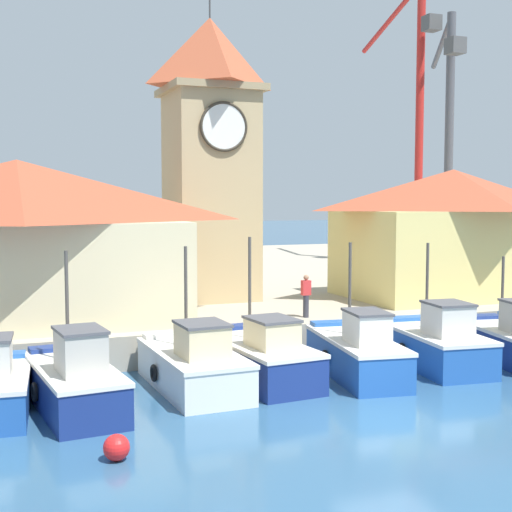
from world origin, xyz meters
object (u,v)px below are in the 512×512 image
at_px(port_crane_near, 417,153).
at_px(fishing_boat_mid_left, 194,365).
at_px(fishing_boat_left_inner, 74,381).
at_px(fishing_boat_right_inner, 436,344).
at_px(warehouse_left, 19,241).
at_px(fishing_boat_mid_right, 357,352).
at_px(port_crane_far, 448,171).
at_px(mooring_buoy, 116,448).
at_px(fishing_boat_center, 259,357).
at_px(warehouse_right, 452,231).
at_px(fishing_boat_right_outer, 512,340).
at_px(clock_tower, 211,152).
at_px(dock_worker_near_tower, 306,295).

bearing_deg(port_crane_near, fishing_boat_mid_left, -135.06).
height_order(fishing_boat_left_inner, fishing_boat_mid_left, fishing_boat_left_inner).
bearing_deg(fishing_boat_right_inner, warehouse_left, 152.41).
distance_m(fishing_boat_mid_right, port_crane_far, 26.82).
bearing_deg(port_crane_far, mooring_buoy, -137.05).
height_order(fishing_boat_center, warehouse_right, warehouse_right).
bearing_deg(fishing_boat_center, fishing_boat_left_inner, -168.79).
height_order(fishing_boat_right_outer, warehouse_left, warehouse_left).
relative_size(clock_tower, warehouse_right, 1.37).
xyz_separation_m(fishing_boat_right_outer, port_crane_near, (11.11, 22.84, 8.03)).
distance_m(fishing_boat_mid_left, fishing_boat_mid_right, 5.31).
height_order(fishing_boat_left_inner, port_crane_near, port_crane_near).
relative_size(fishing_boat_left_inner, fishing_boat_right_outer, 1.00).
xyz_separation_m(clock_tower, warehouse_left, (-8.34, -3.78, -3.52)).
distance_m(fishing_boat_center, fishing_boat_right_outer, 9.16).
relative_size(fishing_boat_right_inner, warehouse_left, 0.42).
xyz_separation_m(warehouse_right, port_crane_far, (8.13, 11.66, 3.28)).
height_order(fishing_boat_right_inner, mooring_buoy, fishing_boat_right_inner).
bearing_deg(mooring_buoy, fishing_boat_center, 44.42).
bearing_deg(dock_worker_near_tower, fishing_boat_mid_left, -143.21).
relative_size(clock_tower, port_crane_far, 0.86).
distance_m(fishing_boat_center, warehouse_right, 14.59).
bearing_deg(warehouse_left, fishing_boat_left_inner, -82.31).
distance_m(fishing_boat_mid_left, port_crane_near, 32.71).
height_order(clock_tower, warehouse_right, clock_tower).
distance_m(warehouse_left, warehouse_right, 19.07).
distance_m(fishing_boat_center, warehouse_left, 9.86).
distance_m(fishing_boat_right_inner, dock_worker_near_tower, 5.33).
bearing_deg(fishing_boat_right_outer, port_crane_far, 59.87).
relative_size(fishing_boat_center, port_crane_near, 0.28).
distance_m(fishing_boat_center, fishing_boat_right_inner, 6.20).
distance_m(fishing_boat_mid_left, fishing_boat_right_inner, 8.38).
xyz_separation_m(mooring_buoy, dock_worker_near_tower, (8.76, 9.17, 1.72)).
relative_size(fishing_boat_center, clock_tower, 0.38).
bearing_deg(fishing_boat_right_inner, warehouse_right, 50.96).
distance_m(warehouse_right, mooring_buoy, 21.86).
height_order(port_crane_near, dock_worker_near_tower, port_crane_near).
distance_m(fishing_boat_left_inner, warehouse_left, 8.25).
xyz_separation_m(fishing_boat_right_outer, warehouse_right, (3.16, 7.80, 3.39)).
height_order(fishing_boat_mid_right, port_crane_far, port_crane_far).
bearing_deg(fishing_boat_center, warehouse_left, 136.96).
distance_m(port_crane_far, dock_worker_near_tower, 23.20).
height_order(fishing_boat_right_inner, port_crane_far, port_crane_far).
relative_size(fishing_boat_mid_left, clock_tower, 0.37).
xyz_separation_m(fishing_boat_mid_right, port_crane_far, (17.33, 19.36, 6.64)).
bearing_deg(clock_tower, dock_worker_near_tower, -73.47).
bearing_deg(fishing_boat_right_outer, warehouse_right, 67.91).
bearing_deg(dock_worker_near_tower, port_crane_far, 41.06).
bearing_deg(mooring_buoy, warehouse_left, 96.98).
height_order(fishing_boat_mid_right, fishing_boat_right_outer, fishing_boat_mid_right).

